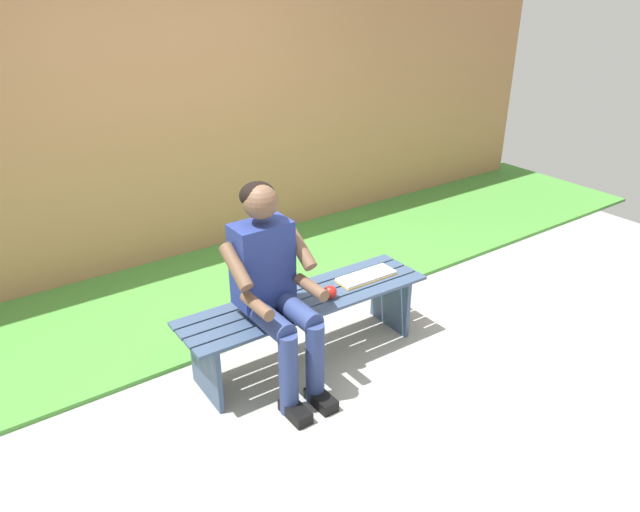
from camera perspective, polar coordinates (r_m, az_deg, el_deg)
grass_strip at (r=4.86m, az=-9.46°, el=-2.57°), size 9.00×1.72×0.03m
brick_wall at (r=4.96m, az=-19.95°, el=12.02°), size 9.50×0.24×2.48m
bench_near at (r=3.77m, az=-1.33°, el=-5.47°), size 1.65×0.47×0.45m
person_seated at (r=3.39m, az=-4.49°, el=-2.61°), size 0.50×0.69×1.25m
apple at (r=3.69m, az=0.97°, el=-3.49°), size 0.09×0.09×0.09m
book_open at (r=3.95m, az=4.47°, el=-1.99°), size 0.42×0.17×0.02m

